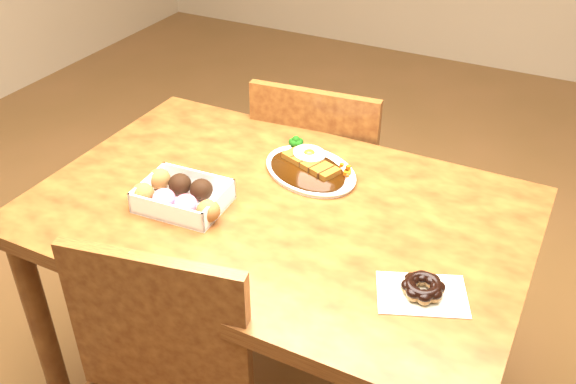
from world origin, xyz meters
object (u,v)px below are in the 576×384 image
at_px(table, 278,239).
at_px(donut_box, 181,195).
at_px(chair_far, 324,183).
at_px(pon_de_ring, 423,288).
at_px(katsu_curry_plate, 310,167).

bearing_deg(table, donut_box, -154.50).
xyz_separation_m(table, chair_far, (-0.11, 0.54, -0.17)).
bearing_deg(chair_far, pon_de_ring, 121.52).
bearing_deg(table, katsu_curry_plate, 89.81).
height_order(table, pon_de_ring, pon_de_ring).
bearing_deg(pon_de_ring, chair_far, 127.45).
relative_size(table, katsu_curry_plate, 3.63).
bearing_deg(katsu_curry_plate, pon_de_ring, -38.57).
relative_size(chair_far, katsu_curry_plate, 2.63).
distance_m(table, katsu_curry_plate, 0.22).
distance_m(donut_box, pon_de_ring, 0.62).
xyz_separation_m(katsu_curry_plate, donut_box, (-0.21, -0.29, 0.02)).
relative_size(katsu_curry_plate, donut_box, 1.36).
bearing_deg(katsu_curry_plate, donut_box, -126.83).
relative_size(katsu_curry_plate, pon_de_ring, 1.53).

